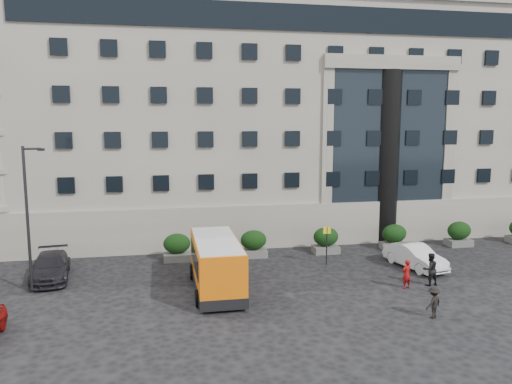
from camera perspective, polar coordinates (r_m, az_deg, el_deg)
The scene contains 18 objects.
ground at distance 27.14m, azimuth 0.28°, elevation -11.91°, with size 120.00×120.00×0.00m, color black.
civic_building at distance 48.24m, azimuth 2.22°, elevation 7.87°, with size 44.00×24.00×18.00m, color gray.
entrance_column at distance 39.24m, azimuth 14.74°, elevation 3.84°, with size 1.80×1.80×13.00m, color black.
hedge_a at distance 33.87m, azimuth -9.02°, elevation -6.24°, with size 1.80×1.26×1.84m.
hedge_b at distance 34.41m, azimuth -0.29°, elevation -5.90°, with size 1.80×1.26×1.84m.
hedge_c at distance 35.70m, azimuth 7.98°, elevation -5.46°, with size 1.80×1.26×1.84m.
hedge_d at distance 37.68m, azimuth 15.51°, elevation -4.95°, with size 1.80×1.26×1.84m.
hedge_e at distance 40.24m, azimuth 22.18°, elevation -4.43°, with size 1.80×1.26×1.84m.
street_lamp at distance 29.27m, azimuth -24.57°, elevation -2.31°, with size 1.16×0.18×8.00m.
bus_stop_sign at distance 32.66m, azimuth 8.10°, elevation -5.32°, with size 0.50×0.08×2.52m.
minibus at distance 27.69m, azimuth -4.55°, elevation -8.05°, with size 2.64×6.92×2.89m.
red_truck at distance 39.32m, azimuth -21.22°, elevation -4.14°, with size 3.12×5.01×2.51m.
parked_car_c at distance 32.21m, azimuth -22.44°, elevation -7.89°, with size 2.08×5.11×1.48m, color black.
parked_car_d at distance 40.14m, azimuth -20.10°, elevation -4.79°, with size 2.08×4.51×1.25m, color black.
white_taxi at distance 33.47m, azimuth 17.71°, elevation -7.01°, with size 1.61×4.61×1.52m, color silver.
pedestrian_a at distance 29.39m, azimuth 16.82°, elevation -8.97°, with size 0.61×0.40×1.66m, color maroon.
pedestrian_b at distance 30.31m, azimuth 19.27°, elevation -8.33°, with size 0.92×0.71×1.89m, color black.
pedestrian_c at distance 25.70m, azimuth 19.62°, elevation -11.80°, with size 0.98×0.56×1.52m, color black.
Camera 1 is at (-4.95, -24.98, 9.40)m, focal length 35.00 mm.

